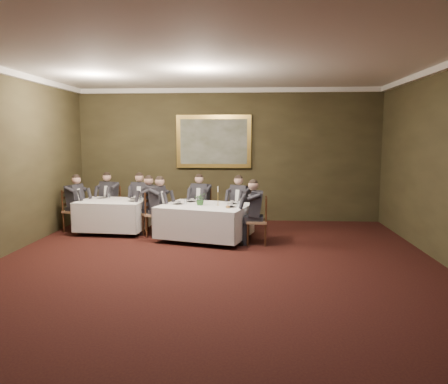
# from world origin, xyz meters

# --- Properties ---
(ground) EXTENTS (10.00, 10.00, 0.00)m
(ground) POSITION_xyz_m (0.00, 0.00, 0.00)
(ground) COLOR black
(ground) RESTS_ON ground
(ceiling) EXTENTS (8.00, 10.00, 0.10)m
(ceiling) POSITION_xyz_m (0.00, 0.00, 3.50)
(ceiling) COLOR silver
(ceiling) RESTS_ON back_wall
(back_wall) EXTENTS (8.00, 0.10, 3.50)m
(back_wall) POSITION_xyz_m (0.00, 5.00, 1.75)
(back_wall) COLOR #2F2817
(back_wall) RESTS_ON ground
(front_wall) EXTENTS (8.00, 0.10, 3.50)m
(front_wall) POSITION_xyz_m (0.00, -5.00, 1.75)
(front_wall) COLOR #2F2817
(front_wall) RESTS_ON ground
(crown_molding) EXTENTS (8.00, 10.00, 0.12)m
(crown_molding) POSITION_xyz_m (0.00, 0.00, 3.44)
(crown_molding) COLOR white
(crown_molding) RESTS_ON back_wall
(table_main) EXTENTS (2.19, 1.89, 0.67)m
(table_main) POSITION_xyz_m (-0.38, 2.68, 0.45)
(table_main) COLOR #331A0E
(table_main) RESTS_ON ground
(table_second) EXTENTS (1.63, 1.30, 0.67)m
(table_second) POSITION_xyz_m (-2.60, 3.27, 0.45)
(table_second) COLOR #331A0E
(table_second) RESTS_ON ground
(chair_main_backleft) EXTENTS (0.54, 0.52, 1.00)m
(chair_main_backleft) POSITION_xyz_m (-0.59, 3.75, 0.28)
(chair_main_backleft) COLOR #906949
(chair_main_backleft) RESTS_ON ground
(diner_main_backleft) EXTENTS (0.51, 0.57, 1.35)m
(diner_main_backleft) POSITION_xyz_m (-0.59, 3.73, 0.51)
(diner_main_backleft) COLOR black
(diner_main_backleft) RESTS_ON chair_main_backleft
(chair_main_backright) EXTENTS (0.59, 0.58, 1.00)m
(chair_main_backright) POSITION_xyz_m (0.38, 3.46, 0.28)
(chair_main_backright) COLOR #906949
(chair_main_backright) RESTS_ON ground
(diner_main_backright) EXTENTS (0.58, 0.61, 1.35)m
(diner_main_backright) POSITION_xyz_m (0.37, 3.45, 0.51)
(diner_main_backright) COLOR black
(diner_main_backright) RESTS_ON chair_main_backright
(chair_main_endleft) EXTENTS (0.52, 0.53, 1.00)m
(chair_main_endleft) POSITION_xyz_m (-1.51, 3.01, 0.28)
(chair_main_endleft) COLOR #906949
(chair_main_endleft) RESTS_ON ground
(diner_main_endleft) EXTENTS (0.57, 0.51, 1.35)m
(diner_main_endleft) POSITION_xyz_m (-1.50, 3.01, 0.51)
(diner_main_endleft) COLOR black
(diner_main_endleft) RESTS_ON chair_main_endleft
(chair_main_endright) EXTENTS (0.43, 0.45, 1.00)m
(chair_main_endright) POSITION_xyz_m (0.76, 2.35, 0.28)
(chair_main_endright) COLOR #906949
(chair_main_endright) RESTS_ON ground
(diner_main_endright) EXTENTS (0.49, 0.43, 1.35)m
(diner_main_endright) POSITION_xyz_m (0.75, 2.35, 0.51)
(diner_main_endright) COLOR black
(diner_main_endright) RESTS_ON chair_main_endright
(chair_sec_backleft) EXTENTS (0.55, 0.54, 1.00)m
(chair_sec_backleft) POSITION_xyz_m (-2.94, 4.09, 0.28)
(chair_sec_backleft) COLOR #906949
(chair_sec_backleft) RESTS_ON ground
(diner_sec_backleft) EXTENTS (0.53, 0.58, 1.35)m
(diner_sec_backleft) POSITION_xyz_m (-2.95, 4.07, 0.51)
(diner_sec_backleft) COLOR black
(diner_sec_backleft) RESTS_ON chair_sec_backleft
(chair_sec_backright) EXTENTS (0.47, 0.45, 1.00)m
(chair_sec_backright) POSITION_xyz_m (-2.13, 4.02, 0.28)
(chair_sec_backright) COLOR #906949
(chair_sec_backright) RESTS_ON ground
(diner_sec_backright) EXTENTS (0.44, 0.51, 1.35)m
(diner_sec_backright) POSITION_xyz_m (-2.13, 4.01, 0.51)
(diner_sec_backright) COLOR black
(diner_sec_backright) RESTS_ON chair_sec_backright
(chair_sec_endright) EXTENTS (0.43, 0.45, 1.00)m
(chair_sec_endright) POSITION_xyz_m (-1.63, 3.19, 0.28)
(chair_sec_endright) COLOR #906949
(chair_sec_endright) RESTS_ON ground
(diner_sec_endright) EXTENTS (0.49, 0.43, 1.35)m
(diner_sec_endright) POSITION_xyz_m (-1.64, 3.19, 0.51)
(diner_sec_endright) COLOR black
(diner_sec_endright) RESTS_ON chair_sec_endright
(chair_sec_endleft) EXTENTS (0.51, 0.53, 1.00)m
(chair_sec_endleft) POSITION_xyz_m (-3.57, 3.35, 0.28)
(chair_sec_endleft) COLOR #906949
(chair_sec_endleft) RESTS_ON ground
(diner_sec_endleft) EXTENTS (0.56, 0.50, 1.35)m
(diner_sec_endleft) POSITION_xyz_m (-3.56, 3.34, 0.51)
(diner_sec_endleft) COLOR black
(diner_sec_endleft) RESTS_ON chair_sec_endleft
(centerpiece) EXTENTS (0.27, 0.24, 0.28)m
(centerpiece) POSITION_xyz_m (-0.47, 2.68, 0.91)
(centerpiece) COLOR #2D5926
(centerpiece) RESTS_ON table_main
(candlestick) EXTENTS (0.06, 0.06, 0.43)m
(candlestick) POSITION_xyz_m (-0.09, 2.67, 0.92)
(candlestick) COLOR gold
(candlestick) RESTS_ON table_main
(place_setting_table_main) EXTENTS (0.33, 0.31, 0.14)m
(place_setting_table_main) POSITION_xyz_m (-0.70, 3.23, 0.80)
(place_setting_table_main) COLOR white
(place_setting_table_main) RESTS_ON table_main
(place_setting_table_second) EXTENTS (0.33, 0.31, 0.14)m
(place_setting_table_second) POSITION_xyz_m (-2.93, 3.65, 0.80)
(place_setting_table_second) COLOR white
(place_setting_table_second) RESTS_ON table_second
(painting) EXTENTS (1.98, 0.09, 1.39)m
(painting) POSITION_xyz_m (-0.38, 4.94, 2.11)
(painting) COLOR #E1B752
(painting) RESTS_ON back_wall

